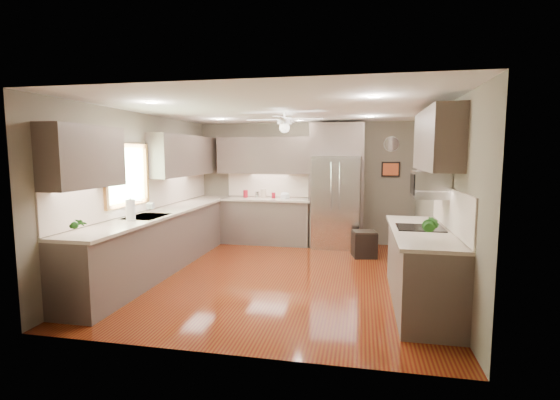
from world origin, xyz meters
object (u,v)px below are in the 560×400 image
(canister_c, at_px, (263,194))
(canister_a, at_px, (246,194))
(canister_d, at_px, (273,195))
(refrigerator, at_px, (337,188))
(microwave, at_px, (430,184))
(stool, at_px, (364,244))
(potted_plant_left, at_px, (76,224))
(soap_bottle, at_px, (151,206))
(potted_plant_right, at_px, (431,225))
(canister_b, at_px, (257,195))
(paper_towel, at_px, (131,210))
(bowl, at_px, (285,198))

(canister_c, bearing_deg, canister_a, 178.75)
(canister_d, height_order, refrigerator, refrigerator)
(microwave, distance_m, stool, 2.46)
(canister_c, distance_m, potted_plant_left, 4.36)
(soap_bottle, height_order, potted_plant_left, potted_plant_left)
(potted_plant_right, bearing_deg, microwave, 83.42)
(refrigerator, bearing_deg, potted_plant_left, -122.86)
(stool, bearing_deg, soap_bottle, -155.30)
(canister_b, distance_m, canister_d, 0.35)
(canister_a, bearing_deg, canister_b, -2.96)
(canister_b, distance_m, paper_towel, 3.27)
(soap_bottle, relative_size, refrigerator, 0.08)
(canister_b, bearing_deg, refrigerator, -2.84)
(soap_bottle, distance_m, stool, 3.74)
(canister_d, distance_m, stool, 2.15)
(paper_towel, bearing_deg, soap_bottle, 98.40)
(potted_plant_left, relative_size, potted_plant_right, 0.82)
(bowl, height_order, stool, bowl)
(soap_bottle, height_order, bowl, soap_bottle)
(canister_b, bearing_deg, canister_a, 177.04)
(bowl, relative_size, paper_towel, 0.69)
(canister_b, height_order, paper_towel, paper_towel)
(canister_b, bearing_deg, potted_plant_left, -103.55)
(canister_a, bearing_deg, soap_bottle, -110.06)
(refrigerator, bearing_deg, potted_plant_right, -71.17)
(canister_d, xyz_separation_m, potted_plant_left, (-1.36, -4.18, 0.07))
(paper_towel, bearing_deg, canister_a, 76.61)
(bowl, relative_size, stool, 0.46)
(canister_d, distance_m, potted_plant_right, 4.44)
(soap_bottle, relative_size, potted_plant_right, 0.63)
(canister_a, xyz_separation_m, refrigerator, (1.90, -0.09, 0.17))
(canister_d, bearing_deg, paper_towel, -113.61)
(microwave, height_order, stool, microwave)
(canister_a, height_order, bowl, canister_a)
(canister_c, xyz_separation_m, bowl, (0.47, -0.07, -0.06))
(canister_d, bearing_deg, potted_plant_right, -55.40)
(potted_plant_right, distance_m, bowl, 4.26)
(canister_c, xyz_separation_m, soap_bottle, (-1.25, -2.34, 0.01))
(canister_b, distance_m, microwave, 4.10)
(stool, bearing_deg, potted_plant_left, -133.51)
(refrigerator, xyz_separation_m, microwave, (1.33, -2.71, 0.29))
(potted_plant_right, bearing_deg, canister_a, 130.34)
(canister_a, height_order, microwave, microwave)
(potted_plant_left, distance_m, stool, 4.74)
(potted_plant_right, xyz_separation_m, paper_towel, (-3.87, 0.56, -0.02))
(microwave, relative_size, stool, 1.15)
(canister_a, bearing_deg, potted_plant_left, -100.16)
(refrigerator, relative_size, microwave, 4.45)
(potted_plant_left, height_order, stool, potted_plant_left)
(canister_a, distance_m, canister_b, 0.26)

